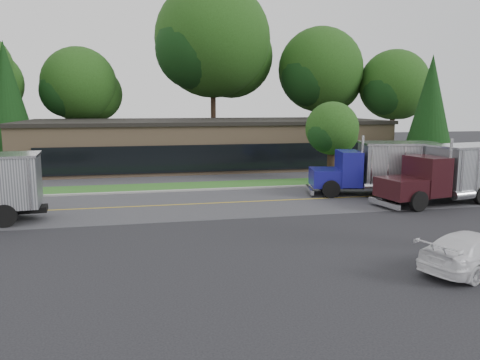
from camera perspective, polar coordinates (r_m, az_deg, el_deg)
The scene contains 17 objects.
ground at distance 18.91m, azimuth 0.29°, elevation -8.53°, with size 140.00×140.00×0.00m, color #2C2C31.
road at distance 27.49m, azimuth -3.65°, elevation -2.88°, with size 60.00×8.00×0.02m, color #535357.
center_line at distance 27.49m, azimuth -3.65°, elevation -2.88°, with size 60.00×0.12×0.01m, color gold.
curb at distance 31.57m, azimuth -4.74°, elevation -1.30°, with size 60.00×0.30×0.12m, color #9E9E99.
grass_verge at distance 33.33m, azimuth -5.12°, elevation -0.74°, with size 60.00×3.40×0.03m, color #276322.
far_parking at distance 38.23m, azimuth -6.00°, elevation 0.54°, with size 60.00×7.00×0.02m, color #535357.
strip_mall at distance 44.15m, azimuth -4.26°, elevation 4.35°, with size 32.00×12.00×4.00m, color #987A5D.
tree_far_b at distance 52.09m, azimuth -18.86°, elevation 10.57°, with size 8.12×7.64×11.58m.
tree_far_c at distance 52.74m, azimuth -3.15°, elevation 16.07°, with size 13.20×12.42×18.83m.
tree_far_d at distance 54.60m, azimuth 9.87°, elevation 12.62°, with size 9.98×9.39×14.24m.
tree_far_e at distance 56.15m, azimuth 18.32°, elevation 10.58°, with size 8.24×7.76×11.75m.
evergreen_left at distance 49.15m, azimuth -26.56°, elevation 9.00°, with size 5.09×5.09×11.57m.
evergreen_right at distance 42.81m, azimuth 22.16°, elevation 8.11°, with size 4.33×4.33×9.84m.
tree_verge at distance 35.52m, azimuth 11.20°, elevation 5.89°, with size 4.17×3.93×5.95m.
dump_truck_blue at distance 31.18m, azimuth 16.73°, elevation 1.56°, with size 8.18×4.07×3.36m.
dump_truck_maroon at distance 30.54m, azimuth 25.07°, elevation 0.93°, with size 9.61×4.15×3.36m.
rally_car at distance 18.47m, azimuth 26.74°, elevation -7.79°, with size 1.91×4.70×1.36m, color white.
Camera 1 is at (-3.77, -17.60, 5.79)m, focal length 35.00 mm.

